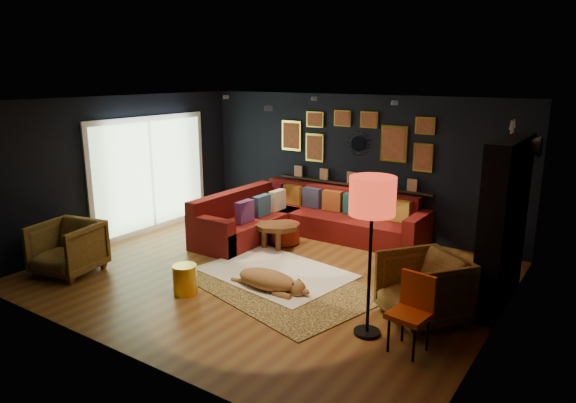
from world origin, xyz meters
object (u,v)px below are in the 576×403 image
Objects in this scene: coffee_table at (276,229)px; armchair_right at (423,285)px; pouf at (285,233)px; armchair_left at (67,246)px; gold_stool at (185,280)px; dog at (267,276)px; sectional at (299,220)px; orange_chair at (413,306)px; floor_lamp at (372,202)px.

coffee_table is 3.27m from armchair_right.
armchair_left is at bearing -122.91° from pouf.
dog is at bearing 40.37° from gold_stool.
sectional is 4.00m from armchair_left.
sectional is 2.71× the size of dog.
armchair_right is (3.06, -1.46, 0.26)m from pouf.
gold_stool is (2.02, 0.44, -0.23)m from armchair_left.
dog is (-2.12, -0.36, -0.25)m from armchair_right.
armchair_left reaches higher than sectional.
floor_lamp is at bearing -174.98° from orange_chair.
coffee_table reaches higher than gold_stool.
armchair_left is 2.12× the size of gold_stool.
orange_chair reaches higher than sectional.
dog is at bearing 10.65° from armchair_left.
dog is (2.88, 1.18, -0.23)m from armchair_left.
armchair_left is 5.23m from armchair_right.
orange_chair is (3.12, 0.35, 0.30)m from gold_stool.
armchair_right is at bearing -25.58° from pouf.
sectional is at bearing 91.06° from coffee_table.
pouf is at bearing -89.41° from sectional.
gold_stool is 3.16m from orange_chair.
gold_stool is 2.95m from floor_lamp.
coffee_table is 2.28× the size of gold_stool.
coffee_table is 1.08× the size of armchair_left.
orange_chair is at bearing -40.10° from sectional.
sectional is at bearing 147.78° from orange_chair.
pouf is 0.62× the size of orange_chair.
armchair_left reaches higher than pouf.
floor_lamp reaches higher than coffee_table.
coffee_table is 1.04× the size of armchair_right.
coffee_table is 0.32m from pouf.
pouf is 0.42× the size of dog.
armchair_left reaches higher than gold_stool.
armchair_left is 0.96× the size of armchair_right.
floor_lamp reaches higher than armchair_right.
armchair_right is 1.06× the size of orange_chair.
coffee_table is at bearing 156.86° from orange_chair.
pouf is at bearing 45.53° from armchair_left.
sectional reaches higher than coffee_table.
dog is at bearing 178.22° from orange_chair.
floor_lamp is (2.65, -1.89, 1.25)m from coffee_table.
pouf is 3.71m from floor_lamp.
coffee_table is 0.51× the size of floor_lamp.
gold_stool is (0.08, -3.05, -0.11)m from sectional.
dog reaches higher than pouf.
floor_lamp is at bearing -45.10° from sectional.
armchair_left is at bearing -163.36° from orange_chair.
armchair_right is 1.40m from floor_lamp.
armchair_right is at bearing 7.68° from dog.
sectional is 0.51m from pouf.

